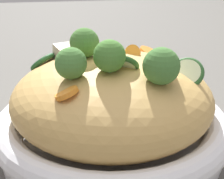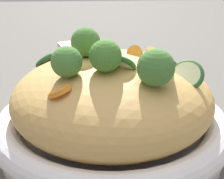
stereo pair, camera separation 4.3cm
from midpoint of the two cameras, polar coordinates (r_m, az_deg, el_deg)
ground_plane at (r=0.47m, az=-2.66°, el=-9.55°), size 3.00×3.00×0.00m
serving_bowl at (r=0.46m, az=-2.72°, el=-6.60°), size 0.32×0.32×0.05m
noodle_heap at (r=0.44m, az=-2.82°, el=-1.37°), size 0.27×0.27×0.11m
broccoli_florets at (r=0.38m, az=-3.61°, el=5.46°), size 0.15×0.13×0.05m
carrot_coins at (r=0.44m, az=-0.66°, el=4.65°), size 0.17×0.18×0.04m
zucchini_slices at (r=0.43m, az=0.28°, el=4.27°), size 0.23×0.15×0.05m
chicken_chunks at (r=0.42m, az=-3.65°, el=4.79°), size 0.14×0.15×0.03m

